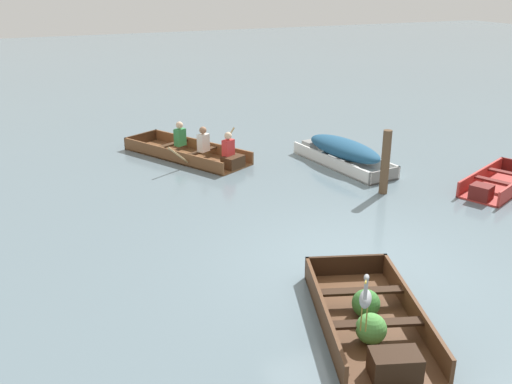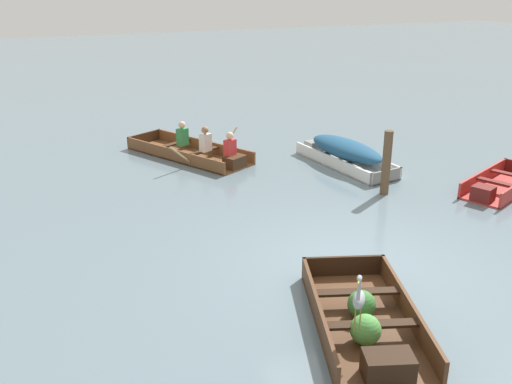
{
  "view_description": "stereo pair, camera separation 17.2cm",
  "coord_description": "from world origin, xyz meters",
  "px_view_note": "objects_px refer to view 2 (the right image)",
  "views": [
    {
      "loc": [
        -4.83,
        -6.8,
        4.38
      ],
      "look_at": [
        -0.58,
        2.85,
        0.35
      ],
      "focal_mm": 40.0,
      "sensor_mm": 36.0,
      "label": 1
    },
    {
      "loc": [
        -4.67,
        -6.87,
        4.38
      ],
      "look_at": [
        -0.58,
        2.85,
        0.35
      ],
      "focal_mm": 40.0,
      "sensor_mm": 36.0,
      "label": 2
    }
  ],
  "objects_px": {
    "rowboat_wooden_brown_with_crew": "(195,151)",
    "mooring_post": "(386,163)",
    "skiff_white_near_moored": "(345,151)",
    "heron_on_dinghy": "(359,299)",
    "skiff_red_mid_moored": "(500,185)",
    "dinghy_dark_varnish_foreground": "(365,321)"
  },
  "relations": [
    {
      "from": "skiff_red_mid_moored",
      "to": "rowboat_wooden_brown_with_crew",
      "type": "xyz_separation_m",
      "value": [
        -5.39,
        4.8,
        0.07
      ]
    },
    {
      "from": "heron_on_dinghy",
      "to": "skiff_red_mid_moored",
      "type": "bearing_deg",
      "value": 32.26
    },
    {
      "from": "heron_on_dinghy",
      "to": "skiff_white_near_moored",
      "type": "bearing_deg",
      "value": 59.82
    },
    {
      "from": "dinghy_dark_varnish_foreground",
      "to": "skiff_red_mid_moored",
      "type": "xyz_separation_m",
      "value": [
        5.57,
        3.31,
        -0.03
      ]
    },
    {
      "from": "skiff_red_mid_moored",
      "to": "dinghy_dark_varnish_foreground",
      "type": "bearing_deg",
      "value": -149.32
    },
    {
      "from": "dinghy_dark_varnish_foreground",
      "to": "skiff_white_near_moored",
      "type": "distance_m",
      "value": 7.0
    },
    {
      "from": "skiff_white_near_moored",
      "to": "rowboat_wooden_brown_with_crew",
      "type": "relative_size",
      "value": 0.83
    },
    {
      "from": "rowboat_wooden_brown_with_crew",
      "to": "skiff_white_near_moored",
      "type": "bearing_deg",
      "value": -31.85
    },
    {
      "from": "skiff_red_mid_moored",
      "to": "mooring_post",
      "type": "xyz_separation_m",
      "value": [
        -2.42,
        0.81,
        0.57
      ]
    },
    {
      "from": "dinghy_dark_varnish_foreground",
      "to": "rowboat_wooden_brown_with_crew",
      "type": "bearing_deg",
      "value": 88.71
    },
    {
      "from": "skiff_red_mid_moored",
      "to": "mooring_post",
      "type": "bearing_deg",
      "value": 161.4
    },
    {
      "from": "rowboat_wooden_brown_with_crew",
      "to": "heron_on_dinghy",
      "type": "height_order",
      "value": "heron_on_dinghy"
    },
    {
      "from": "dinghy_dark_varnish_foreground",
      "to": "skiff_white_near_moored",
      "type": "height_order",
      "value": "skiff_white_near_moored"
    },
    {
      "from": "rowboat_wooden_brown_with_crew",
      "to": "mooring_post",
      "type": "bearing_deg",
      "value": -53.32
    },
    {
      "from": "mooring_post",
      "to": "rowboat_wooden_brown_with_crew",
      "type": "bearing_deg",
      "value": 126.68
    },
    {
      "from": "dinghy_dark_varnish_foreground",
      "to": "skiff_red_mid_moored",
      "type": "distance_m",
      "value": 6.48
    },
    {
      "from": "skiff_white_near_moored",
      "to": "skiff_red_mid_moored",
      "type": "distance_m",
      "value": 3.58
    },
    {
      "from": "dinghy_dark_varnish_foreground",
      "to": "heron_on_dinghy",
      "type": "bearing_deg",
      "value": -133.06
    },
    {
      "from": "skiff_white_near_moored",
      "to": "mooring_post",
      "type": "bearing_deg",
      "value": -96.46
    },
    {
      "from": "mooring_post",
      "to": "heron_on_dinghy",
      "type": "bearing_deg",
      "value": -128.09
    },
    {
      "from": "skiff_white_near_moored",
      "to": "heron_on_dinghy",
      "type": "distance_m",
      "value": 7.7
    },
    {
      "from": "dinghy_dark_varnish_foreground",
      "to": "heron_on_dinghy",
      "type": "distance_m",
      "value": 1.03
    }
  ]
}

